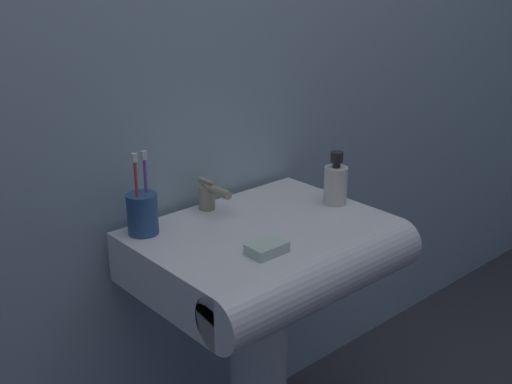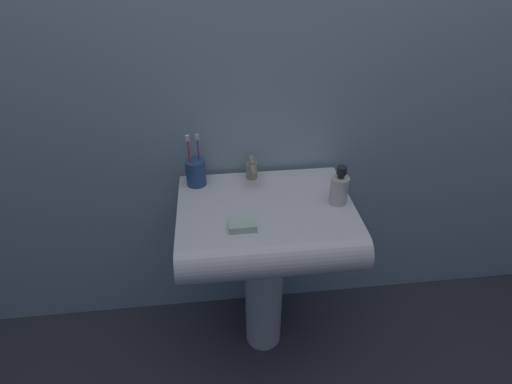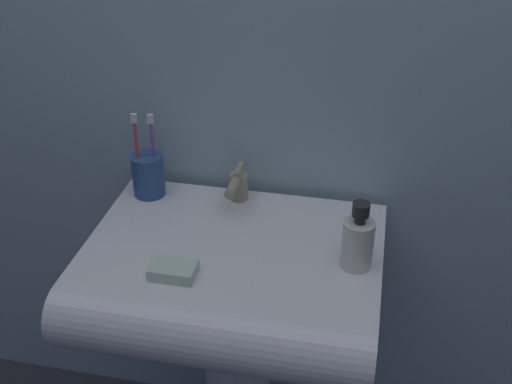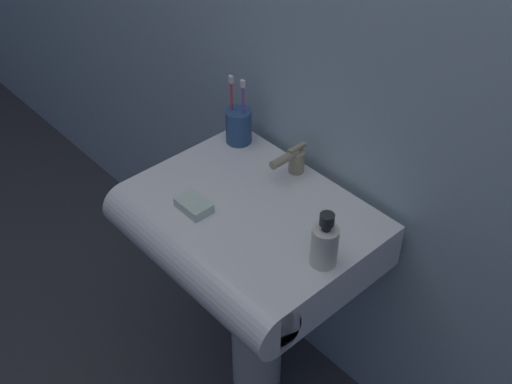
# 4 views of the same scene
# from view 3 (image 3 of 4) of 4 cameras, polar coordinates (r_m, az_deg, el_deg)

# --- Properties ---
(sink_basin) EXTENTS (0.58, 0.46, 0.12)m
(sink_basin) POSITION_cam_3_polar(r_m,az_deg,el_deg) (1.28, -2.34, -7.91)
(sink_basin) COLOR white
(sink_basin) RESTS_ON sink_pedestal
(faucet) EXTENTS (0.04, 0.11, 0.08)m
(faucet) POSITION_cam_3_polar(r_m,az_deg,el_deg) (1.38, -1.64, 0.60)
(faucet) COLOR tan
(faucet) RESTS_ON sink_basin
(toothbrush_cup) EXTENTS (0.07, 0.07, 0.20)m
(toothbrush_cup) POSITION_cam_3_polar(r_m,az_deg,el_deg) (1.43, -9.57, 1.59)
(toothbrush_cup) COLOR #2D5184
(toothbrush_cup) RESTS_ON sink_basin
(soap_bottle) EXTENTS (0.06, 0.06, 0.14)m
(soap_bottle) POSITION_cam_3_polar(r_m,az_deg,el_deg) (1.20, 9.04, -4.36)
(soap_bottle) COLOR silver
(soap_bottle) RESTS_ON sink_basin
(bar_soap) EXTENTS (0.08, 0.06, 0.02)m
(bar_soap) POSITION_cam_3_polar(r_m,az_deg,el_deg) (1.20, -7.37, -6.90)
(bar_soap) COLOR silver
(bar_soap) RESTS_ON sink_basin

